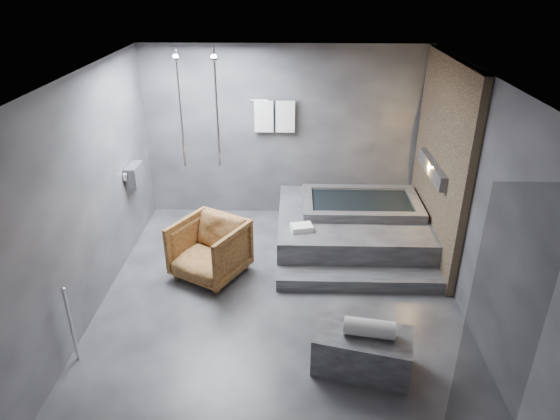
{
  "coord_description": "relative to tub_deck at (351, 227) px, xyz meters",
  "views": [
    {
      "loc": [
        0.15,
        -5.29,
        3.83
      ],
      "look_at": [
        -0.0,
        0.3,
        1.09
      ],
      "focal_mm": 32.0,
      "sensor_mm": 36.0,
      "label": 1
    }
  ],
  "objects": [
    {
      "name": "room",
      "position": [
        -0.65,
        -1.21,
        1.48
      ],
      "size": [
        5.0,
        5.04,
        2.82
      ],
      "color": "#29292B",
      "rests_on": "ground"
    },
    {
      "name": "tub_deck",
      "position": [
        0.0,
        0.0,
        0.0
      ],
      "size": [
        2.2,
        2.0,
        0.5
      ],
      "primitive_type": "cube",
      "color": "#2E2E30",
      "rests_on": "ground"
    },
    {
      "name": "tub_step",
      "position": [
        0.0,
        -1.18,
        -0.16
      ],
      "size": [
        2.2,
        0.36,
        0.18
      ],
      "primitive_type": "cube",
      "color": "#2E2E30",
      "rests_on": "ground"
    },
    {
      "name": "concrete_bench",
      "position": [
        -0.15,
        -2.69,
        -0.03
      ],
      "size": [
        1.09,
        0.77,
        0.45
      ],
      "primitive_type": "cube",
      "rotation": [
        0.0,
        0.0,
        -0.24
      ],
      "color": "#303033",
      "rests_on": "ground"
    },
    {
      "name": "driftwood_chair",
      "position": [
        -2.01,
        -0.97,
        0.15
      ],
      "size": [
        1.17,
        1.18,
        0.8
      ],
      "primitive_type": "imported",
      "rotation": [
        0.0,
        0.0,
        -0.51
      ],
      "color": "#482A12",
      "rests_on": "ground"
    },
    {
      "name": "rolled_towel",
      "position": [
        -0.1,
        -2.71,
        0.29
      ],
      "size": [
        0.54,
        0.27,
        0.19
      ],
      "primitive_type": "cylinder",
      "rotation": [
        0.0,
        1.57,
        -0.17
      ],
      "color": "silver",
      "rests_on": "concrete_bench"
    },
    {
      "name": "deck_towel",
      "position": [
        -0.77,
        -0.57,
        0.29
      ],
      "size": [
        0.34,
        0.28,
        0.08
      ],
      "primitive_type": "cube",
      "rotation": [
        0.0,
        0.0,
        0.22
      ],
      "color": "white",
      "rests_on": "tub_deck"
    }
  ]
}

